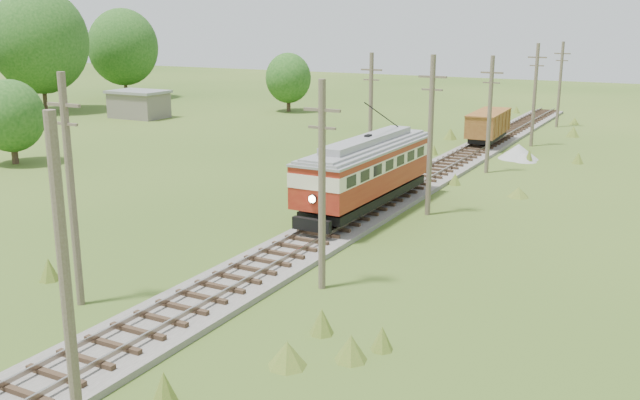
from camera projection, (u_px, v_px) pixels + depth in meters
The scene contains 17 objects.
railbed_main at pixel (396, 194), 44.71m from camera, with size 3.60×96.00×0.57m.
streetcar at pixel (368, 167), 40.40m from camera, with size 3.16×12.92×5.88m.
gondola at pixel (488, 125), 62.33m from camera, with size 2.79×7.63×2.50m.
gravel_pile at pixel (519, 152), 56.80m from camera, with size 3.28×3.48×1.19m.
utility_pole_r_1 at pixel (66, 289), 17.49m from camera, with size 0.30×0.30×8.80m.
utility_pole_r_2 at pixel (322, 184), 28.49m from camera, with size 1.60×0.30×8.60m.
utility_pole_r_3 at pixel (430, 134), 39.59m from camera, with size 1.60×0.30×9.00m.
utility_pole_r_4 at pixel (490, 113), 50.86m from camera, with size 1.60×0.30×8.40m.
utility_pole_r_5 at pixel (535, 94), 61.71m from camera, with size 1.60×0.30×8.90m.
utility_pole_r_6 at pixel (560, 84), 72.93m from camera, with size 1.60×0.30×8.70m.
utility_pole_l_a at pixel (71, 189), 26.76m from camera, with size 1.60×0.30×9.00m.
utility_pole_l_b at pixel (371, 112), 50.86m from camera, with size 1.60×0.30×8.60m.
tree_left_4 at pixel (40, 41), 84.56m from camera, with size 11.34×11.34×14.61m.
tree_left_5 at pixel (123, 47), 99.45m from camera, with size 9.66×9.66×12.44m.
tree_mid_a at pixel (288, 78), 85.65m from camera, with size 5.46×5.46×7.03m.
tree_mid_c at pixel (11, 116), 54.20m from camera, with size 5.04×5.04×6.49m.
shed at pixel (139, 104), 80.66m from camera, with size 6.40×4.40×3.10m.
Camera 1 is at (16.38, -6.50, 10.81)m, focal length 40.00 mm.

